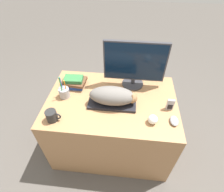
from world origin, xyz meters
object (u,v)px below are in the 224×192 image
cat (114,96)px  book_stack (74,82)px  keyboard (112,103)px  computer_mouse (174,121)px  phone (170,105)px  monitor (135,64)px  coffee_mug (52,116)px  pen_cup (64,92)px  baseball (153,119)px

cat → book_stack: bearing=152.3°
keyboard → computer_mouse: size_ratio=3.96×
cat → phone: 0.47m
monitor → phone: 0.47m
coffee_mug → cat: bearing=25.7°
keyboard → book_stack: size_ratio=1.76×
cat → pen_cup: bearing=173.6°
keyboard → baseball: baseball is taller
monitor → book_stack: bearing=-172.1°
coffee_mug → pen_cup: (0.01, 0.27, 0.00)m
keyboard → pen_cup: bearing=173.4°
baseball → phone: (0.15, 0.16, 0.01)m
computer_mouse → book_stack: size_ratio=0.44×
baseball → computer_mouse: bearing=7.4°
computer_mouse → pen_cup: bearing=168.3°
pen_cup → coffee_mug: bearing=-92.9°
phone → keyboard: bearing=179.3°
coffee_mug → baseball: coffee_mug is taller
pen_cup → phone: bearing=-3.5°
cat → monitor: size_ratio=0.73×
monitor → book_stack: (-0.56, -0.08, -0.19)m
pen_cup → baseball: pen_cup is taller
phone → book_stack: 0.90m
keyboard → pen_cup: size_ratio=1.78×
computer_mouse → baseball: baseball is taller
keyboard → coffee_mug: coffee_mug is taller
cat → phone: bearing=-0.7°
coffee_mug → book_stack: bearing=82.0°
phone → pen_cup: bearing=176.5°
cat → baseball: size_ratio=5.34×
baseball → phone: 0.22m
cat → computer_mouse: bearing=-16.3°
monitor → pen_cup: (-0.61, -0.24, -0.19)m
computer_mouse → baseball: size_ratio=1.37×
phone → book_stack: bearing=166.1°
coffee_mug → book_stack: 0.44m
monitor → phone: bearing=-43.2°
monitor → baseball: (0.16, -0.46, -0.20)m
monitor → book_stack: monitor is taller
computer_mouse → cat: bearing=163.7°
pen_cup → book_stack: bearing=73.7°
monitor → pen_cup: size_ratio=2.41×
baseball → phone: bearing=47.1°
cat → monitor: 0.36m
book_stack → computer_mouse: bearing=-21.6°
coffee_mug → pen_cup: size_ratio=0.52×
coffee_mug → phone: bearing=13.0°
coffee_mug → book_stack: size_ratio=0.51×
phone → monitor: bearing=136.8°
pen_cup → computer_mouse: bearing=-11.7°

